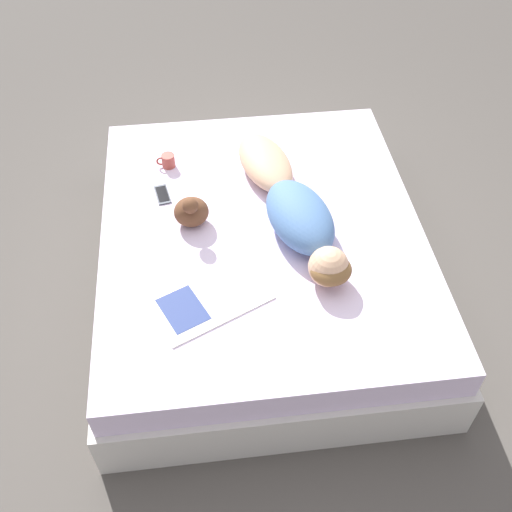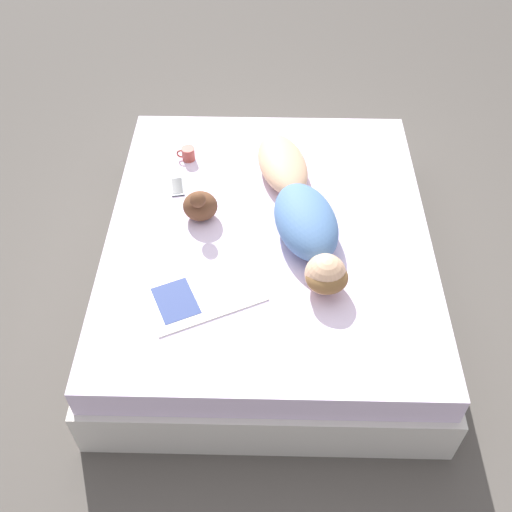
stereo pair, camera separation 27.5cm
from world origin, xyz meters
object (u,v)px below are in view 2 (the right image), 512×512
Objects in this scene: coffee_mug at (188,154)px; open_magazine at (202,293)px; cell_phone at (177,186)px; person at (301,211)px.

open_magazine is at bearing 99.18° from coffee_mug.
person is at bearing 147.36° from cell_phone.
person is 7.49× the size of cell_phone.
open_magazine is at bearing 32.12° from person.
coffee_mug is at bearing -109.28° from cell_phone.
person is 2.00× the size of open_magazine.
open_magazine is at bearing 94.36° from cell_phone.
person reaches higher than open_magazine.
open_magazine is 3.75× the size of cell_phone.
cell_phone is (0.67, -0.27, -0.09)m from person.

